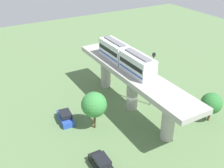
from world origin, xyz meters
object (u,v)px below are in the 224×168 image
object	(u,v)px
parked_car_blue	(65,117)
parked_car_black	(101,164)
train	(125,57)
tree_near_viaduct	(94,105)
tree_mid_lot	(211,103)
signal_post	(152,77)

from	to	relation	value
parked_car_blue	parked_car_black	xyz separation A→B (m)	(-0.23, 11.65, 0.00)
train	tree_near_viaduct	xyz separation A→B (m)	(7.87, 4.02, -4.47)
tree_near_viaduct	parked_car_blue	bearing A→B (deg)	-48.85
parked_car_blue	tree_near_viaduct	distance (m)	6.04
parked_car_black	tree_mid_lot	bearing A→B (deg)	-177.50
tree_mid_lot	parked_car_blue	bearing A→B (deg)	-29.42
train	parked_car_blue	world-z (taller)	train
tree_mid_lot	parked_car_black	bearing A→B (deg)	1.43
parked_car_blue	tree_mid_lot	xyz separation A→B (m)	(-19.80, 11.17, 2.45)
tree_near_viaduct	signal_post	distance (m)	11.38
parked_car_black	tree_near_viaduct	xyz separation A→B (m)	(-3.06, -7.89, 3.40)
parked_car_black	tree_near_viaduct	distance (m)	9.12
train	parked_car_black	size ratio (longest dim) A/B	3.20
train	tree_near_viaduct	distance (m)	9.91
parked_car_blue	parked_car_black	size ratio (longest dim) A/B	1.03
train	signal_post	distance (m)	5.62
parked_car_blue	signal_post	xyz separation A→B (m)	(-14.56, 2.82, 4.62)
parked_car_blue	signal_post	size ratio (longest dim) A/B	0.45
train	parked_car_blue	xyz separation A→B (m)	(11.16, 0.26, -7.87)
tree_near_viaduct	tree_mid_lot	xyz separation A→B (m)	(-16.51, 7.40, -0.95)
train	tree_near_viaduct	world-z (taller)	train
parked_car_blue	signal_post	world-z (taller)	signal_post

